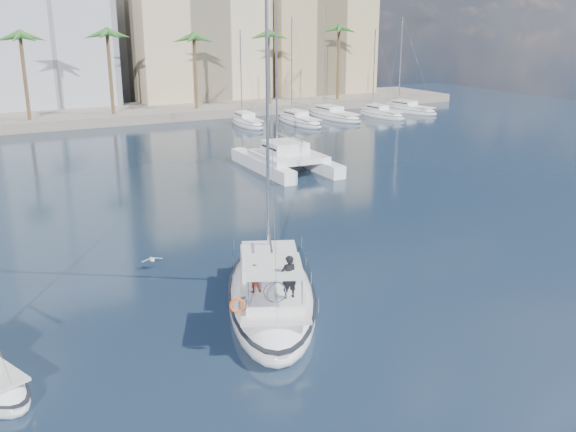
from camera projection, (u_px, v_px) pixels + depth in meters
ground at (282, 281)px, 32.88m from camera, size 160.00×160.00×0.00m
quay at (63, 118)px, 83.96m from camera, size 120.00×14.00×1.20m
building_beige at (195, 39)px, 98.81m from camera, size 20.00×14.00×20.00m
building_tan_right at (313, 44)px, 106.55m from camera, size 18.00×12.00×18.00m
palm_centre at (61, 42)px, 77.76m from camera, size 3.60×3.60×12.30m
palm_right at (304, 38)px, 93.28m from camera, size 3.60×3.60×12.30m
main_sloop at (271, 293)px, 30.10m from camera, size 8.92×13.19×18.79m
catamaran at (286, 157)px, 57.28m from camera, size 6.24×11.79×16.92m
seagull at (152, 259)px, 34.45m from camera, size 1.15×0.50×0.21m
moored_yacht_a at (247, 125)px, 81.50m from camera, size 3.37×9.52×11.90m
moored_yacht_b at (299, 124)px, 82.79m from camera, size 3.32×10.83×13.72m
moored_yacht_c at (334, 118)px, 87.43m from camera, size 3.98×12.33×15.54m
moored_yacht_d at (381, 117)px, 88.72m from camera, size 3.52×9.55×11.90m
moored_yacht_e at (409, 112)px, 93.37m from camera, size 4.61×11.11×13.72m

